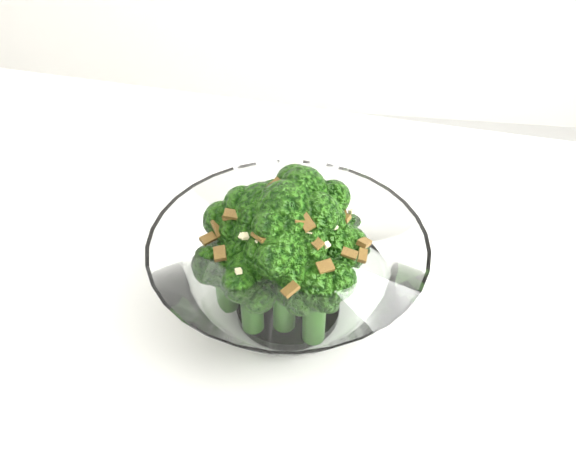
# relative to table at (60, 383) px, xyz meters

# --- Properties ---
(table) EXTENTS (1.29, 0.94, 0.75)m
(table) POSITION_rel_table_xyz_m (0.00, 0.00, 0.00)
(table) COLOR white
(table) RESTS_ON ground
(broccoli_dish) EXTENTS (0.21, 0.21, 0.13)m
(broccoli_dish) POSITION_rel_table_xyz_m (0.19, 0.05, 0.12)
(broccoli_dish) COLOR white
(broccoli_dish) RESTS_ON table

